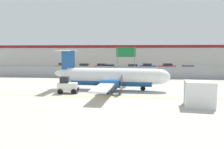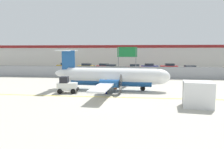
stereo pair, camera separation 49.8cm
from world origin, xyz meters
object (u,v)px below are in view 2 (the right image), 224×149
(baggage_tug, at_px, (67,86))
(cargo_container, at_px, (198,94))
(ground_crew_worker, at_px, (106,85))
(parked_car_4, at_px, (134,68))
(traffic_cone_near_right, at_px, (116,87))
(parked_car_6, at_px, (169,67))
(parked_car_5, at_px, (150,67))
(highway_sign, at_px, (127,55))
(parked_car_1, at_px, (86,67))
(parked_car_2, at_px, (104,67))
(parked_car_3, at_px, (112,68))
(parked_car_0, at_px, (65,66))
(traffic_cone_near_left, at_px, (71,86))
(parked_car_7, at_px, (191,69))
(commuter_airplane, at_px, (113,77))

(baggage_tug, relative_size, cargo_container, 0.92)
(baggage_tug, xyz_separation_m, ground_crew_worker, (4.55, -0.01, 0.10))
(ground_crew_worker, xyz_separation_m, parked_car_4, (2.69, 27.56, -0.06))
(baggage_tug, distance_m, traffic_cone_near_right, 6.20)
(traffic_cone_near_right, relative_size, parked_car_6, 0.15)
(parked_car_5, xyz_separation_m, parked_car_6, (4.85, 0.54, 0.00))
(cargo_container, relative_size, parked_car_6, 0.62)
(highway_sign, bearing_deg, parked_car_6, 57.87)
(parked_car_1, height_order, parked_car_2, same)
(traffic_cone_near_right, bearing_deg, parked_car_3, 97.88)
(ground_crew_worker, distance_m, parked_car_1, 31.02)
(parked_car_0, distance_m, parked_car_1, 6.41)
(parked_car_2, bearing_deg, parked_car_0, 173.85)
(ground_crew_worker, xyz_separation_m, traffic_cone_near_left, (-4.88, 2.64, -0.64))
(parked_car_4, relative_size, parked_car_6, 1.01)
(highway_sign, bearing_deg, traffic_cone_near_right, -93.81)
(parked_car_1, distance_m, parked_car_6, 20.76)
(ground_crew_worker, bearing_deg, parked_car_5, -135.90)
(cargo_container, height_order, parked_car_2, cargo_container)
(parked_car_3, xyz_separation_m, parked_car_7, (17.40, -2.24, 0.00))
(ground_crew_worker, bearing_deg, cargo_container, 116.62)
(parked_car_2, height_order, parked_car_3, same)
(traffic_cone_near_left, bearing_deg, parked_car_0, 110.01)
(baggage_tug, height_order, parked_car_0, baggage_tug)
(parked_car_7, bearing_deg, parked_car_3, 170.15)
(traffic_cone_near_right, bearing_deg, parked_car_0, 119.66)
(baggage_tug, bearing_deg, parked_car_0, 103.08)
(parked_car_1, height_order, parked_car_6, same)
(parked_car_1, relative_size, parked_car_3, 0.99)
(highway_sign, bearing_deg, traffic_cone_near_left, -115.76)
(parked_car_0, distance_m, parked_car_5, 21.92)
(ground_crew_worker, distance_m, parked_car_2, 30.22)
(ground_crew_worker, bearing_deg, parked_car_3, -118.67)
(parked_car_4, bearing_deg, traffic_cone_near_right, 82.83)
(parked_car_5, bearing_deg, cargo_container, -85.08)
(traffic_cone_near_right, xyz_separation_m, parked_car_5, (5.77, 27.83, 0.58))
(ground_crew_worker, bearing_deg, parked_car_1, -106.59)
(baggage_tug, distance_m, parked_car_3, 26.86)
(baggage_tug, relative_size, traffic_cone_near_left, 3.80)
(baggage_tug, distance_m, ground_crew_worker, 4.55)
(parked_car_7, bearing_deg, parked_car_5, 139.69)
(traffic_cone_near_right, xyz_separation_m, parked_car_1, (-10.05, 26.37, 0.58))
(baggage_tug, relative_size, parked_car_3, 0.56)
(baggage_tug, height_order, traffic_cone_near_right, baggage_tug)
(cargo_container, bearing_deg, parked_car_1, 124.72)
(parked_car_2, bearing_deg, ground_crew_worker, -78.13)
(highway_sign, bearing_deg, commuter_airplane, -94.65)
(ground_crew_worker, distance_m, traffic_cone_near_left, 5.58)
(ground_crew_worker, xyz_separation_m, parked_car_6, (11.35, 31.58, -0.06))
(ground_crew_worker, xyz_separation_m, parked_car_0, (-15.42, 31.57, -0.06))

